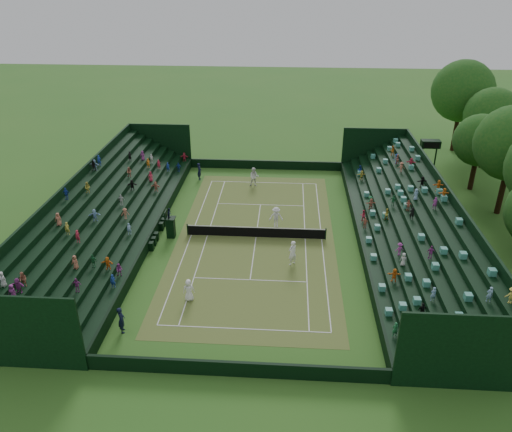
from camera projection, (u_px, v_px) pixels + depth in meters
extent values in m
plane|color=#306921|center=(256.00, 237.00, 41.83)|extent=(160.00, 160.00, 0.00)
cube|color=#3F7025|center=(256.00, 237.00, 41.83)|extent=(12.97, 26.77, 0.01)
cube|color=black|center=(265.00, 165.00, 55.78)|extent=(17.17, 0.20, 1.00)
cube|color=black|center=(237.00, 369.00, 27.43)|extent=(17.17, 0.20, 1.00)
cube|color=black|center=(359.00, 235.00, 41.10)|extent=(0.20, 31.77, 1.00)
cube|color=black|center=(156.00, 229.00, 42.12)|extent=(0.20, 31.77, 1.00)
cube|color=black|center=(365.00, 236.00, 41.07)|extent=(0.80, 32.00, 1.00)
cube|color=black|center=(375.00, 233.00, 40.92)|extent=(0.80, 32.00, 1.45)
cube|color=black|center=(385.00, 231.00, 40.77)|extent=(0.80, 32.00, 1.90)
cube|color=black|center=(395.00, 229.00, 40.62)|extent=(0.80, 32.00, 2.35)
cube|color=black|center=(406.00, 227.00, 40.47)|extent=(0.80, 32.00, 2.80)
cube|color=black|center=(416.00, 225.00, 40.33)|extent=(0.80, 32.00, 3.25)
cube|color=black|center=(426.00, 223.00, 40.18)|extent=(0.80, 32.00, 3.70)
cube|color=black|center=(437.00, 221.00, 40.03)|extent=(0.80, 32.00, 4.15)
cube|color=black|center=(444.00, 217.00, 39.83)|extent=(0.20, 32.00, 4.90)
cube|color=black|center=(150.00, 229.00, 42.15)|extent=(0.80, 32.00, 1.00)
cube|color=black|center=(141.00, 226.00, 42.09)|extent=(0.80, 32.00, 1.45)
cube|color=black|center=(131.00, 223.00, 42.04)|extent=(0.80, 32.00, 1.90)
cube|color=black|center=(121.00, 221.00, 41.99)|extent=(0.80, 32.00, 2.35)
cube|color=black|center=(112.00, 218.00, 41.93)|extent=(0.80, 32.00, 2.80)
cube|color=black|center=(102.00, 215.00, 41.88)|extent=(0.80, 32.00, 3.25)
cube|color=black|center=(92.00, 213.00, 41.83)|extent=(0.80, 32.00, 3.70)
cube|color=black|center=(83.00, 210.00, 41.78)|extent=(0.80, 32.00, 4.15)
cube|color=black|center=(76.00, 206.00, 41.64)|extent=(0.20, 32.00, 4.90)
cylinder|color=black|center=(187.00, 230.00, 41.94)|extent=(0.10, 0.10, 1.06)
cylinder|color=black|center=(326.00, 234.00, 41.25)|extent=(0.10, 0.10, 1.06)
cube|color=black|center=(256.00, 232.00, 41.62)|extent=(11.57, 0.02, 0.86)
cube|color=white|center=(256.00, 228.00, 41.41)|extent=(11.57, 0.04, 0.07)
cylinder|color=black|center=(421.00, 159.00, 54.42)|extent=(0.16, 0.16, 3.00)
cylinder|color=black|center=(435.00, 160.00, 54.33)|extent=(0.16, 0.16, 3.00)
cube|color=black|center=(431.00, 144.00, 53.57)|extent=(2.00, 1.00, 0.80)
cylinder|color=black|center=(501.00, 195.00, 45.16)|extent=(0.50, 0.50, 3.61)
cylinder|color=black|center=(472.00, 176.00, 50.31)|extent=(0.50, 0.50, 2.79)
sphere|color=#154C15|center=(480.00, 140.00, 48.61)|extent=(5.11, 5.11, 5.11)
cylinder|color=black|center=(484.00, 154.00, 55.72)|extent=(0.50, 0.50, 3.24)
sphere|color=#154C15|center=(492.00, 115.00, 53.76)|extent=(5.92, 5.92, 5.92)
cylinder|color=black|center=(455.00, 135.00, 60.83)|extent=(0.50, 0.50, 3.94)
sphere|color=#154C15|center=(463.00, 91.00, 58.44)|extent=(7.20, 7.20, 7.20)
cube|color=black|center=(171.00, 228.00, 41.53)|extent=(0.66, 0.66, 1.70)
cube|color=black|center=(170.00, 218.00, 41.13)|extent=(0.85, 0.85, 0.09)
cube|color=black|center=(166.00, 215.00, 41.00)|extent=(0.08, 0.85, 0.66)
imported|color=black|center=(170.00, 213.00, 40.91)|extent=(0.40, 0.48, 0.88)
cube|color=black|center=(151.00, 246.00, 39.80)|extent=(0.44, 0.44, 0.71)
cube|color=black|center=(148.00, 241.00, 39.62)|extent=(0.05, 0.44, 0.44)
cube|color=black|center=(153.00, 241.00, 40.52)|extent=(0.44, 0.44, 0.71)
cube|color=black|center=(150.00, 236.00, 40.33)|extent=(0.05, 0.44, 0.44)
cube|color=black|center=(156.00, 236.00, 41.23)|extent=(0.44, 0.44, 0.71)
cube|color=black|center=(153.00, 232.00, 41.05)|extent=(0.05, 0.44, 0.44)
cube|color=black|center=(161.00, 226.00, 42.84)|extent=(0.44, 0.44, 0.71)
cube|color=black|center=(158.00, 222.00, 42.65)|extent=(0.05, 0.44, 0.44)
cube|color=black|center=(163.00, 222.00, 43.55)|extent=(0.44, 0.44, 0.71)
cube|color=black|center=(160.00, 218.00, 43.37)|extent=(0.05, 0.44, 0.44)
cube|color=black|center=(165.00, 218.00, 44.27)|extent=(0.44, 0.44, 0.71)
cube|color=black|center=(162.00, 213.00, 44.08)|extent=(0.05, 0.44, 0.44)
imported|color=white|center=(189.00, 290.00, 33.58)|extent=(0.86, 0.64, 1.62)
imported|color=white|center=(292.00, 253.00, 37.58)|extent=(0.87, 0.85, 2.03)
imported|color=white|center=(254.00, 177.00, 51.20)|extent=(1.01, 0.80, 2.01)
imported|color=white|center=(276.00, 217.00, 43.15)|extent=(1.25, 0.77, 1.86)
imported|color=black|center=(199.00, 171.00, 52.83)|extent=(0.53, 0.72, 1.84)
imported|color=black|center=(121.00, 320.00, 30.62)|extent=(0.63, 0.76, 1.80)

